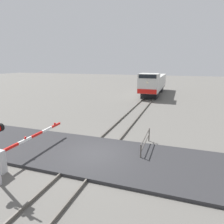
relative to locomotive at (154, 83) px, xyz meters
name	(u,v)px	position (x,y,z in m)	size (l,w,h in m)	color
ground_plane	(95,156)	(0.00, -25.18, -1.95)	(160.00, 160.00, 0.00)	#605E59
rail_track_left	(84,153)	(-0.72, -25.18, -1.87)	(0.08, 80.00, 0.15)	#59544C
rail_track_right	(106,157)	(0.72, -25.18, -1.87)	(0.08, 80.00, 0.15)	#59544C
road_surface	(95,155)	(0.00, -25.18, -1.87)	(36.00, 5.10, 0.17)	#2D2D30
locomotive	(154,83)	(0.00, 0.00, 0.00)	(2.86, 14.54, 3.83)	black
crossing_gate	(12,152)	(-3.60, -27.72, -1.13)	(0.36, 5.75, 1.31)	silver
guard_railing	(145,140)	(2.68, -23.32, -1.32)	(0.08, 3.08, 0.95)	#4C4742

